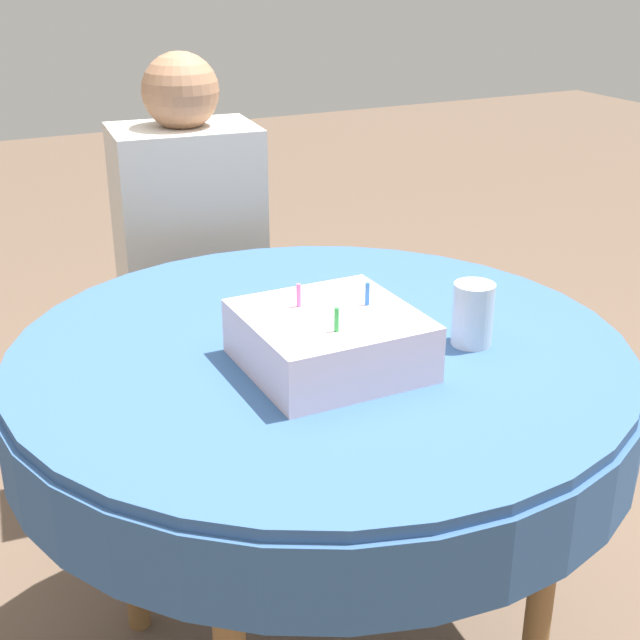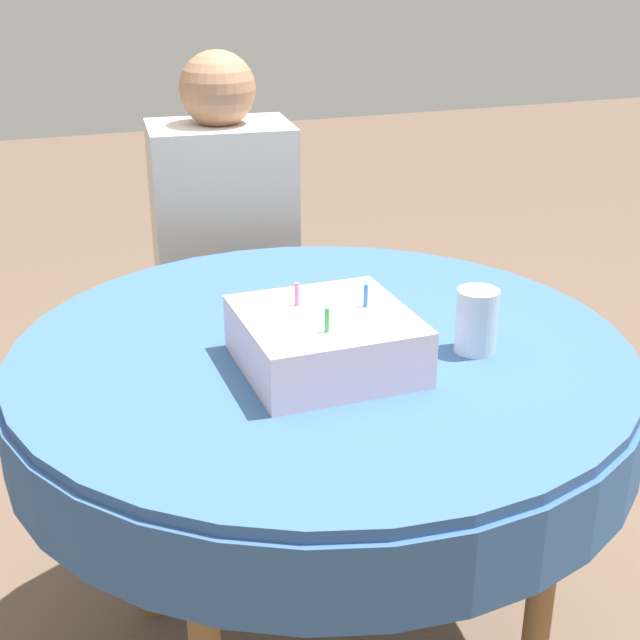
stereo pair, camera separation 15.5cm
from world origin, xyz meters
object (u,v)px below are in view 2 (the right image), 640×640
(chair, at_px, (223,298))
(birthday_cake, at_px, (325,340))
(drinking_glass, at_px, (476,321))
(person, at_px, (225,240))

(chair, xyz_separation_m, birthday_cake, (-0.07, -0.99, 0.30))
(chair, relative_size, drinking_glass, 8.53)
(chair, height_order, person, person)
(person, distance_m, birthday_cake, 0.90)
(person, xyz_separation_m, birthday_cake, (-0.06, -0.90, 0.10))
(chair, height_order, drinking_glass, chair)
(birthday_cake, distance_m, drinking_glass, 0.27)
(person, height_order, birthday_cake, person)
(drinking_glass, bearing_deg, chair, 101.28)
(chair, bearing_deg, birthday_cake, -87.50)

